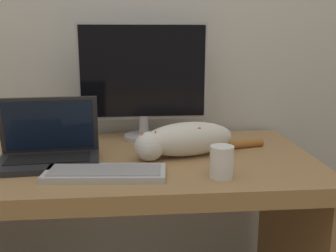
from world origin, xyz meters
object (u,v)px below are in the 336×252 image
laptop (49,150)px  coffee_mug (222,162)px  cat (184,139)px  monitor (143,78)px  external_keyboard (105,173)px

laptop → coffee_mug: bearing=-23.2°
cat → monitor: bearing=105.6°
external_keyboard → cat: 0.34m
external_keyboard → coffee_mug: bearing=-2.1°
monitor → laptop: 0.50m
monitor → external_keyboard: (-0.14, -0.45, -0.25)m
monitor → coffee_mug: size_ratio=5.30×
cat → laptop: bearing=171.4°
laptop → cat: (0.49, 0.04, 0.02)m
cat → coffee_mug: size_ratio=5.08×
cat → coffee_mug: bearing=-83.0°
laptop → cat: laptop is taller
external_keyboard → cat: bearing=39.2°
monitor → cat: (0.14, -0.26, -0.20)m
laptop → coffee_mug: laptop is taller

